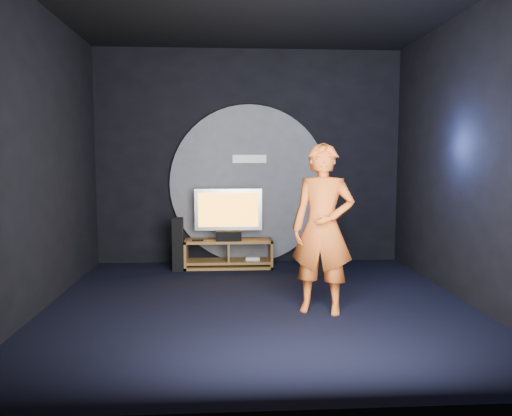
{
  "coord_description": "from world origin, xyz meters",
  "views": [
    {
      "loc": [
        -0.39,
        -5.76,
        1.74
      ],
      "look_at": [
        0.02,
        1.05,
        1.05
      ],
      "focal_mm": 35.0,
      "sensor_mm": 36.0,
      "label": 1
    }
  ],
  "objects": [
    {
      "name": "left_wall",
      "position": [
        -2.5,
        0.0,
        1.75
      ],
      "size": [
        0.04,
        5.0,
        3.5
      ],
      "primitive_type": "cube",
      "color": "black",
      "rests_on": "ground"
    },
    {
      "name": "tv",
      "position": [
        -0.35,
        2.12,
        0.89
      ],
      "size": [
        1.07,
        0.22,
        0.8
      ],
      "color": "silver",
      "rests_on": "media_console"
    },
    {
      "name": "player",
      "position": [
        0.69,
        -0.31,
        0.95
      ],
      "size": [
        0.81,
        0.66,
        1.9
      ],
      "primitive_type": "imported",
      "rotation": [
        0.0,
        0.0,
        -0.34
      ],
      "color": "#C7541B",
      "rests_on": "ground"
    },
    {
      "name": "tower_speaker_right",
      "position": [
        1.26,
        1.88,
        0.41
      ],
      "size": [
        0.16,
        0.18,
        0.82
      ],
      "primitive_type": "cube",
      "color": "black",
      "rests_on": "ground"
    },
    {
      "name": "floor",
      "position": [
        0.0,
        0.0,
        0.0
      ],
      "size": [
        5.0,
        5.0,
        0.0
      ],
      "primitive_type": "plane",
      "color": "black",
      "rests_on": "ground"
    },
    {
      "name": "media_console",
      "position": [
        -0.34,
        2.05,
        0.2
      ],
      "size": [
        1.38,
        0.45,
        0.45
      ],
      "color": "brown",
      "rests_on": "ground"
    },
    {
      "name": "tower_speaker_left",
      "position": [
        -1.13,
        1.87,
        0.41
      ],
      "size": [
        0.16,
        0.18,
        0.82
      ],
      "primitive_type": "cube",
      "color": "black",
      "rests_on": "ground"
    },
    {
      "name": "center_speaker",
      "position": [
        -0.35,
        1.93,
        0.53
      ],
      "size": [
        0.4,
        0.15,
        0.15
      ],
      "primitive_type": "cube",
      "color": "black",
      "rests_on": "media_console"
    },
    {
      "name": "front_wall",
      "position": [
        0.0,
        -2.5,
        1.75
      ],
      "size": [
        5.0,
        0.04,
        3.5
      ],
      "primitive_type": "cube",
      "color": "black",
      "rests_on": "ground"
    },
    {
      "name": "right_wall",
      "position": [
        2.5,
        0.0,
        1.75
      ],
      "size": [
        0.04,
        5.0,
        3.5
      ],
      "primitive_type": "cube",
      "color": "black",
      "rests_on": "ground"
    },
    {
      "name": "back_wall",
      "position": [
        0.0,
        2.5,
        1.75
      ],
      "size": [
        5.0,
        0.04,
        3.5
      ],
      "primitive_type": "cube",
      "color": "black",
      "rests_on": "ground"
    },
    {
      "name": "remote",
      "position": [
        -0.83,
        1.93,
        0.46
      ],
      "size": [
        0.18,
        0.05,
        0.02
      ],
      "primitive_type": "cube",
      "color": "black",
      "rests_on": "media_console"
    },
    {
      "name": "wall_disc_panel",
      "position": [
        0.0,
        2.44,
        1.3
      ],
      "size": [
        2.6,
        0.11,
        2.6
      ],
      "color": "#515156",
      "rests_on": "ground"
    },
    {
      "name": "subwoofer",
      "position": [
        0.97,
        1.55,
        0.17
      ],
      "size": [
        0.31,
        0.31,
        0.35
      ],
      "primitive_type": "cube",
      "color": "black",
      "rests_on": "ground"
    }
  ]
}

